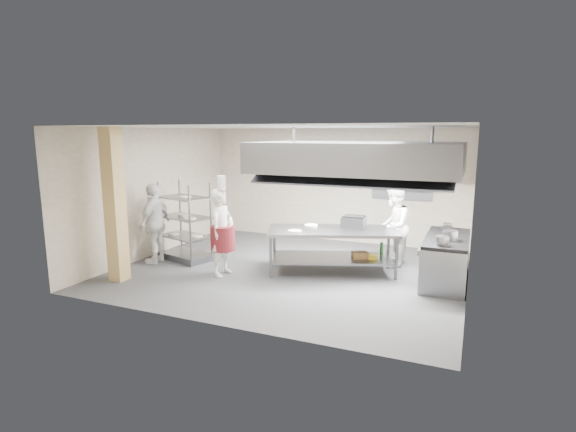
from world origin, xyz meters
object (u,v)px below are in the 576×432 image
at_px(cooking_range, 446,261).
at_px(chef_plating, 155,223).
at_px(island, 332,251).
at_px(chef_head, 222,233).
at_px(pass_rack, 185,221).
at_px(griddle, 354,222).
at_px(chef_line, 393,226).
at_px(stockpot, 450,235).

xyz_separation_m(cooking_range, chef_plating, (-6.08, -1.13, 0.48)).
distance_m(island, chef_head, 2.31).
height_order(island, pass_rack, pass_rack).
bearing_deg(pass_rack, griddle, 27.18).
bearing_deg(chef_line, chef_plating, -68.70).
xyz_separation_m(chef_line, stockpot, (1.21, -0.92, 0.10)).
distance_m(chef_line, stockpot, 1.52).
height_order(island, cooking_range, island).
bearing_deg(chef_plating, griddle, 100.12).
height_order(chef_plating, stockpot, chef_plating).
relative_size(chef_line, stockpot, 6.63).
xyz_separation_m(chef_line, chef_plating, (-4.93, -1.79, 0.01)).
bearing_deg(chef_line, island, -48.88).
distance_m(island, griddle, 0.75).
bearing_deg(griddle, chef_line, 37.00).
bearing_deg(griddle, stockpot, -11.50).
distance_m(chef_line, griddle, 0.95).
relative_size(cooking_range, stockpot, 7.45).
distance_m(pass_rack, stockpot, 5.70).
xyz_separation_m(cooking_range, stockpot, (0.06, -0.26, 0.57)).
bearing_deg(griddle, chef_head, -151.30).
bearing_deg(pass_rack, chef_plating, -117.96).
bearing_deg(island, pass_rack, 166.77).
xyz_separation_m(cooking_range, chef_head, (-4.25, -1.31, 0.47)).
xyz_separation_m(chef_head, griddle, (2.37, 1.39, 0.14)).
distance_m(chef_plating, griddle, 4.37).
bearing_deg(chef_line, stockpot, 53.94).
height_order(cooking_range, chef_plating, chef_plating).
height_order(island, stockpot, stockpot).
height_order(pass_rack, chef_head, pass_rack).
relative_size(griddle, stockpot, 1.78).
distance_m(griddle, stockpot, 1.97).
xyz_separation_m(island, chef_line, (1.10, 0.91, 0.43)).
xyz_separation_m(island, chef_plating, (-3.84, -0.88, 0.44)).
xyz_separation_m(chef_plating, stockpot, (6.14, 0.87, 0.10)).
bearing_deg(stockpot, cooking_range, 103.22).
distance_m(cooking_range, griddle, 1.98).
bearing_deg(chef_head, chef_line, -55.09).
bearing_deg(griddle, island, -139.77).
height_order(chef_plating, griddle, chef_plating).
bearing_deg(cooking_range, chef_head, -162.82).
bearing_deg(stockpot, island, 179.74).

